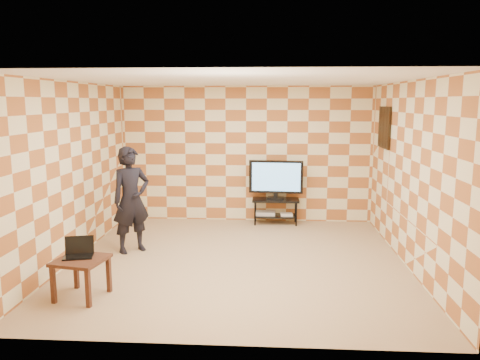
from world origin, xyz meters
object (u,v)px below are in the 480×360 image
at_px(tv, 276,178).
at_px(side_table, 81,266).
at_px(tv_stand, 276,206).
at_px(person, 131,200).

xyz_separation_m(tv, side_table, (-2.43, -3.70, -0.51)).
distance_m(tv, side_table, 4.46).
distance_m(tv_stand, person, 3.03).
relative_size(tv_stand, person, 0.54).
distance_m(tv_stand, side_table, 4.43).
distance_m(tv, person, 2.99).
bearing_deg(side_table, tv, 56.75).
relative_size(side_table, person, 0.39).
bearing_deg(tv, tv_stand, 94.11).
bearing_deg(tv_stand, side_table, -123.22).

